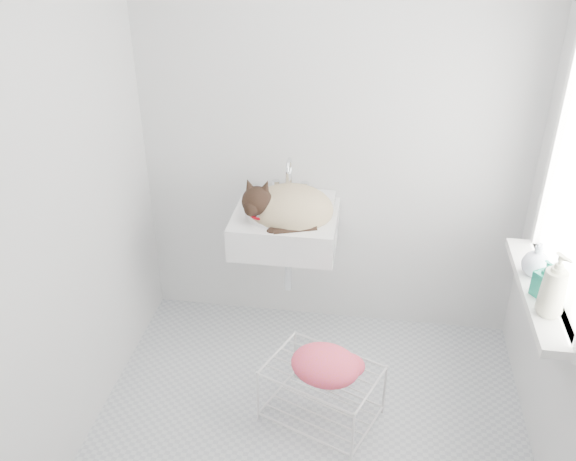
# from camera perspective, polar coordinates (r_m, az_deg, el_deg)

# --- Properties ---
(floor) EXTENTS (2.20, 2.00, 0.02)m
(floor) POSITION_cam_1_polar(r_m,az_deg,el_deg) (3.32, 1.86, -17.96)
(floor) COLOR #B4B9BD
(floor) RESTS_ON ground
(back_wall) EXTENTS (2.20, 0.02, 2.50)m
(back_wall) POSITION_cam_1_polar(r_m,az_deg,el_deg) (3.46, 4.19, 9.18)
(back_wall) COLOR silver
(back_wall) RESTS_ON ground
(left_wall) EXTENTS (0.02, 2.00, 2.50)m
(left_wall) POSITION_cam_1_polar(r_m,az_deg,el_deg) (2.86, -20.18, 2.95)
(left_wall) COLOR silver
(left_wall) RESTS_ON ground
(windowsill) EXTENTS (0.16, 0.88, 0.04)m
(windowsill) POSITION_cam_1_polar(r_m,az_deg,el_deg) (3.02, 22.06, -5.20)
(windowsill) COLOR white
(windowsill) RESTS_ON right_wall
(sink) EXTENTS (0.57, 0.50, 0.23)m
(sink) POSITION_cam_1_polar(r_m,az_deg,el_deg) (3.41, -0.24, 1.57)
(sink) COLOR white
(sink) RESTS_ON back_wall
(faucet) EXTENTS (0.21, 0.14, 0.21)m
(faucet) POSITION_cam_1_polar(r_m,az_deg,el_deg) (3.50, 0.20, 4.95)
(faucet) COLOR silver
(faucet) RESTS_ON sink
(cat) EXTENTS (0.50, 0.41, 0.30)m
(cat) POSITION_cam_1_polar(r_m,az_deg,el_deg) (3.37, -0.10, 2.04)
(cat) COLOR #C9B391
(cat) RESTS_ON sink
(wire_rack) EXTENTS (0.64, 0.55, 0.32)m
(wire_rack) POSITION_cam_1_polar(r_m,az_deg,el_deg) (3.29, 3.09, -14.76)
(wire_rack) COLOR silver
(wire_rack) RESTS_ON floor
(towel) EXTENTS (0.40, 0.33, 0.14)m
(towel) POSITION_cam_1_polar(r_m,az_deg,el_deg) (3.11, 3.41, -12.81)
(towel) COLOR #ED5114
(towel) RESTS_ON wire_rack
(bottle_a) EXTENTS (0.13, 0.13, 0.25)m
(bottle_a) POSITION_cam_1_polar(r_m,az_deg,el_deg) (2.86, 22.67, -7.02)
(bottle_a) COLOR beige
(bottle_a) RESTS_ON windowsill
(bottle_b) EXTENTS (0.11, 0.11, 0.17)m
(bottle_b) POSITION_cam_1_polar(r_m,az_deg,el_deg) (2.96, 22.17, -5.53)
(bottle_b) COLOR #138268
(bottle_b) RESTS_ON windowsill
(bottle_c) EXTENTS (0.16, 0.16, 0.16)m
(bottle_c) POSITION_cam_1_polar(r_m,az_deg,el_deg) (3.10, 21.57, -3.75)
(bottle_c) COLOR silver
(bottle_c) RESTS_ON windowsill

